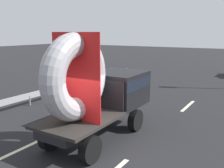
{
  "coord_description": "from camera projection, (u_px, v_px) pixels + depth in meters",
  "views": [
    {
      "loc": [
        4.82,
        -6.39,
        3.94
      ],
      "look_at": [
        -0.35,
        1.97,
        1.92
      ],
      "focal_mm": 40.58,
      "sensor_mm": 36.0,
      "label": 1
    }
  ],
  "objects": [
    {
      "name": "lane_dash_left_far",
      "position": [
        132.0,
        97.0,
        15.52
      ],
      "size": [
        0.16,
        2.17,
        0.01
      ],
      "primitive_type": "cube",
      "rotation": [
        0.0,
        0.0,
        1.57
      ],
      "color": "beige",
      "rests_on": "ground_plane"
    },
    {
      "name": "lane_dash_right_far",
      "position": [
        188.0,
        106.0,
        13.75
      ],
      "size": [
        0.16,
        2.32,
        0.01
      ],
      "primitive_type": "cube",
      "rotation": [
        0.0,
        0.0,
        1.57
      ],
      "color": "beige",
      "rests_on": "ground_plane"
    },
    {
      "name": "flatbed_truck",
      "position": [
        100.0,
        90.0,
        9.32
      ],
      "size": [
        2.02,
        5.12,
        3.95
      ],
      "color": "black",
      "rests_on": "ground_plane"
    },
    {
      "name": "ground_plane",
      "position": [
        90.0,
        150.0,
        8.6
      ],
      "size": [
        120.0,
        120.0,
        0.0
      ],
      "primitive_type": "plane",
      "color": "black"
    },
    {
      "name": "lane_dash_left_near",
      "position": [
        30.0,
        145.0,
        9.01
      ],
      "size": [
        0.16,
        2.97,
        0.01
      ],
      "primitive_type": "cube",
      "rotation": [
        0.0,
        0.0,
        1.57
      ],
      "color": "beige",
      "rests_on": "ground_plane"
    },
    {
      "name": "guardrail",
      "position": [
        58.0,
        88.0,
        15.61
      ],
      "size": [
        0.1,
        17.98,
        0.71
      ],
      "color": "gray",
      "rests_on": "ground_plane"
    }
  ]
}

